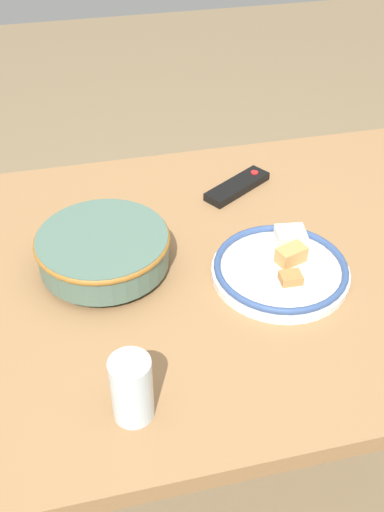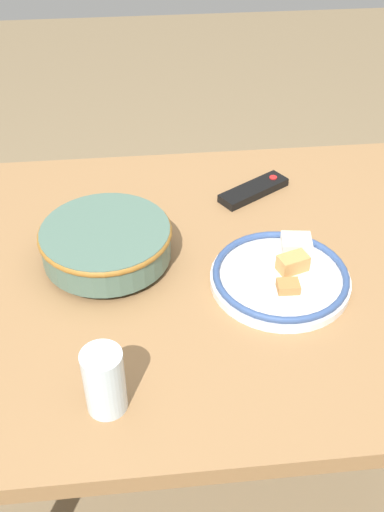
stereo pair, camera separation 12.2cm
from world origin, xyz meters
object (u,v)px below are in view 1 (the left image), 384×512
(tv_remote, at_px, (237,186))
(drinking_glass, at_px, (132,389))
(food_plate, at_px, (281,268))
(noodle_bowl, at_px, (103,249))

(tv_remote, distance_m, drinking_glass, 0.69)
(food_plate, bearing_deg, noodle_bowl, 163.25)
(tv_remote, xyz_separation_m, drinking_glass, (-0.35, -0.60, 0.05))
(drinking_glass, bearing_deg, food_plate, 37.60)
(drinking_glass, bearing_deg, tv_remote, 59.30)
(tv_remote, bearing_deg, noodle_bowl, -90.06)
(tv_remote, relative_size, drinking_glass, 1.51)
(noodle_bowl, bearing_deg, tv_remote, 32.04)
(noodle_bowl, relative_size, drinking_glass, 2.23)
(food_plate, distance_m, drinking_glass, 0.44)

